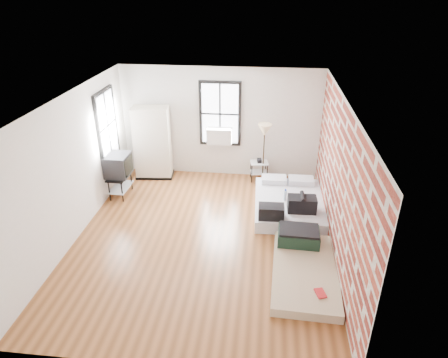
# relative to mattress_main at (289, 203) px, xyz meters

# --- Properties ---
(ground) EXTENTS (6.00, 6.00, 0.00)m
(ground) POSITION_rel_mattress_main_xyz_m (-1.75, -1.29, -0.18)
(ground) COLOR brown
(ground) RESTS_ON ground
(room_shell) EXTENTS (5.02, 6.02, 2.80)m
(room_shell) POSITION_rel_mattress_main_xyz_m (-1.51, -0.92, 1.56)
(room_shell) COLOR silver
(room_shell) RESTS_ON ground
(mattress_main) EXTENTS (1.57, 2.09, 0.66)m
(mattress_main) POSITION_rel_mattress_main_xyz_m (0.00, 0.00, 0.00)
(mattress_main) COLOR white
(mattress_main) RESTS_ON ground
(mattress_bare) EXTENTS (1.18, 2.14, 0.45)m
(mattress_bare) POSITION_rel_mattress_main_xyz_m (0.19, -2.02, -0.04)
(mattress_bare) COLOR tan
(mattress_bare) RESTS_ON ground
(wardrobe) EXTENTS (0.98, 0.62, 1.85)m
(wardrobe) POSITION_rel_mattress_main_xyz_m (-3.43, 1.36, 0.74)
(wardrobe) COLOR black
(wardrobe) RESTS_ON ground
(side_table) EXTENTS (0.49, 0.41, 0.58)m
(side_table) POSITION_rel_mattress_main_xyz_m (-0.72, 1.43, 0.21)
(side_table) COLOR black
(side_table) RESTS_ON ground
(floor_lamp) EXTENTS (0.33, 0.33, 1.53)m
(floor_lamp) POSITION_rel_mattress_main_xyz_m (-0.62, 1.36, 1.12)
(floor_lamp) COLOR #2E220F
(floor_lamp) RESTS_ON ground
(tv_stand) EXTENTS (0.54, 0.75, 1.05)m
(tv_stand) POSITION_rel_mattress_main_xyz_m (-3.96, 0.26, 0.57)
(tv_stand) COLOR black
(tv_stand) RESTS_ON ground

